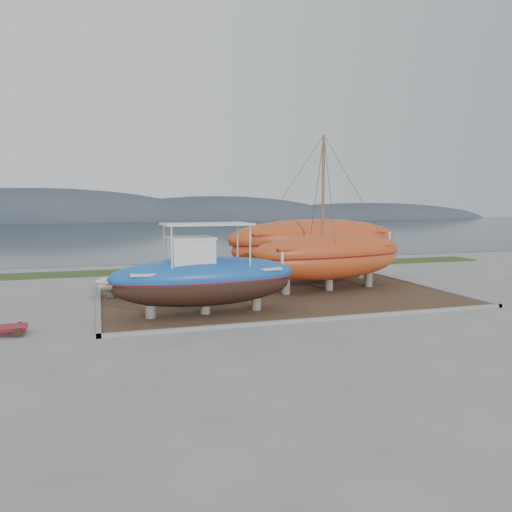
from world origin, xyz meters
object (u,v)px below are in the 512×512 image
object	(u,v)px
blue_caique	(205,269)
red_trailer	(5,331)
white_dinghy	(133,285)
orange_sailboat	(330,214)
orange_bare_hull	(315,251)

from	to	relation	value
blue_caique	red_trailer	distance (m)	8.17
white_dinghy	orange_sailboat	xyz separation A→B (m)	(10.64, -1.58, 3.70)
red_trailer	orange_sailboat	bearing A→B (deg)	13.86
blue_caique	white_dinghy	world-z (taller)	blue_caique
white_dinghy	orange_bare_hull	xyz separation A→B (m)	(11.30, 1.88, 1.32)
blue_caique	red_trailer	world-z (taller)	blue_caique
orange_sailboat	red_trailer	size ratio (longest dim) A/B	4.18
white_dinghy	orange_bare_hull	bearing A→B (deg)	7.58
orange_bare_hull	red_trailer	bearing A→B (deg)	-156.37
blue_caique	orange_bare_hull	bearing A→B (deg)	38.23
orange_sailboat	white_dinghy	bearing A→B (deg)	162.66
blue_caique	red_trailer	size ratio (longest dim) A/B	3.59
orange_sailboat	red_trailer	bearing A→B (deg)	-171.56
white_dinghy	red_trailer	world-z (taller)	white_dinghy
blue_caique	orange_bare_hull	world-z (taller)	blue_caique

